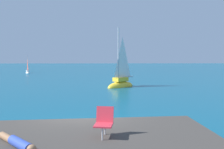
% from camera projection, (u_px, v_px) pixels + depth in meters
% --- Properties ---
extents(ground_plane, '(160.00, 160.00, 0.00)m').
position_uv_depth(ground_plane, '(84.00, 135.00, 9.96)').
color(ground_plane, '#0F5675').
extents(boulder_seaward, '(1.02, 1.04, 0.55)m').
position_uv_depth(boulder_seaward, '(97.00, 147.00, 8.73)').
color(boulder_seaward, '#3D3F35').
rests_on(boulder_seaward, ground).
extents(boulder_inland, '(0.94, 0.99, 0.52)m').
position_uv_depth(boulder_inland, '(142.00, 143.00, 9.14)').
color(boulder_inland, '#3C363A').
rests_on(boulder_inland, ground).
extents(sailboat_near, '(3.26, 3.14, 6.42)m').
position_uv_depth(sailboat_near, '(121.00, 83.00, 24.71)').
color(sailboat_near, yellow).
rests_on(sailboat_near, ground).
extents(sailboat_far, '(1.31, 1.86, 3.37)m').
position_uv_depth(sailboat_far, '(28.00, 72.00, 43.38)').
color(sailboat_far, white).
rests_on(sailboat_far, ground).
extents(person_sunbather, '(1.33, 1.35, 0.25)m').
position_uv_depth(person_sunbather, '(18.00, 143.00, 6.01)').
color(person_sunbather, '#334CB2').
rests_on(person_sunbather, shore_ledge).
extents(beach_chair, '(0.56, 0.66, 0.80)m').
position_uv_depth(beach_chair, '(104.00, 120.00, 6.83)').
color(beach_chair, '#E03342').
rests_on(beach_chair, shore_ledge).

